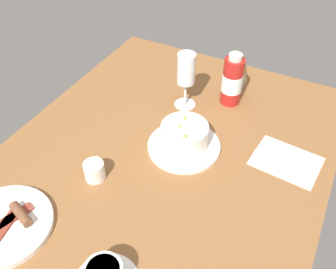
# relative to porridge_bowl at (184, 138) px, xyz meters

# --- Properties ---
(ground_plane) EXTENTS (1.10, 0.84, 0.03)m
(ground_plane) POSITION_rel_porridge_bowl_xyz_m (-0.07, 0.04, -0.05)
(ground_plane) COLOR brown
(porridge_bowl) EXTENTS (0.20, 0.20, 0.08)m
(porridge_bowl) POSITION_rel_porridge_bowl_xyz_m (0.00, 0.00, 0.00)
(porridge_bowl) COLOR white
(porridge_bowl) RESTS_ON ground_plane
(cutlery_setting) EXTENTS (0.15, 0.18, 0.01)m
(cutlery_setting) POSITION_rel_porridge_bowl_xyz_m (0.08, -0.26, -0.03)
(cutlery_setting) COLOR white
(cutlery_setting) RESTS_ON ground_plane
(creamer_jug) EXTENTS (0.06, 0.05, 0.06)m
(creamer_jug) POSITION_rel_porridge_bowl_xyz_m (-0.20, 0.15, -0.01)
(creamer_jug) COLOR white
(creamer_jug) RESTS_ON ground_plane
(wine_glass) EXTENTS (0.07, 0.07, 0.18)m
(wine_glass) POSITION_rel_porridge_bowl_xyz_m (0.18, 0.08, 0.08)
(wine_glass) COLOR white
(wine_glass) RESTS_ON ground_plane
(sauce_bottle_red) EXTENTS (0.06, 0.06, 0.17)m
(sauce_bottle_red) POSITION_rel_porridge_bowl_xyz_m (0.25, -0.04, 0.04)
(sauce_bottle_red) COLOR #B21E19
(sauce_bottle_red) RESTS_ON ground_plane
(breakfast_plate) EXTENTS (0.22, 0.22, 0.04)m
(breakfast_plate) POSITION_rel_porridge_bowl_xyz_m (-0.41, 0.25, -0.03)
(breakfast_plate) COLOR white
(breakfast_plate) RESTS_ON ground_plane
(menu_card) EXTENTS (0.05, 0.06, 0.10)m
(menu_card) POSITION_rel_porridge_bowl_xyz_m (0.36, -0.02, 0.01)
(menu_card) COLOR #BFB582
(menu_card) RESTS_ON ground_plane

